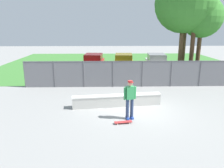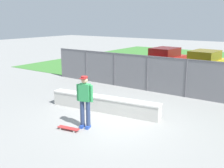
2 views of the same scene
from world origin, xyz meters
TOP-DOWN VIEW (x-y plane):
  - ground_plane at (0.00, 0.00)m, footprint 80.00×80.00m
  - grass_strip at (0.00, 14.95)m, footprint 26.59×20.00m
  - concrete_ledge at (-0.96, 0.71)m, footprint 4.84×1.09m
  - skateboarder at (-0.46, -1.02)m, footprint 0.58×0.37m
  - skateboard at (-0.79, -1.53)m, footprint 0.82×0.33m
  - chainlink_fence at (0.00, 4.65)m, footprint 14.66×0.07m
  - tree_near_left at (4.29, 6.48)m, footprint 4.36×4.36m
  - tree_near_right at (4.69, 7.01)m, footprint 3.12×3.12m
  - tree_mid at (4.95, 5.88)m, footprint 2.81×2.81m
  - tree_far at (5.68, 6.40)m, footprint 3.12×3.12m
  - car_red at (-2.78, 10.56)m, footprint 2.27×4.33m
  - car_yellow at (0.16, 10.42)m, footprint 2.27×4.33m
  - car_white at (3.37, 10.42)m, footprint 2.27×4.33m

SIDE VIEW (x-z plane):
  - ground_plane at x=0.00m, z-range 0.00..0.00m
  - grass_strip at x=0.00m, z-range 0.00..0.02m
  - skateboard at x=-0.79m, z-range 0.03..0.12m
  - concrete_ledge at x=-0.96m, z-range 0.00..0.63m
  - car_red at x=-2.78m, z-range 0.01..1.67m
  - car_yellow at x=0.16m, z-range 0.01..1.67m
  - car_white at x=3.37m, z-range 0.01..1.67m
  - chainlink_fence at x=0.00m, z-range 0.08..1.95m
  - skateboarder at x=-0.46m, z-range 0.11..1.95m
  - tree_far at x=5.68m, z-range 1.65..8.13m
  - tree_mid at x=4.95m, z-range 2.13..9.35m
  - tree_near_left at x=4.29m, z-range 1.83..9.89m
  - tree_near_right at x=4.69m, z-range 2.18..9.79m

